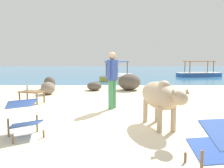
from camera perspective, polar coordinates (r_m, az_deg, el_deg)
The scene contains 14 objects.
sand_beach at distance 5.50m, azimuth -4.67°, elevation -8.96°, with size 18.00×14.00×0.04m, color beige.
water_surface at distance 27.33m, azimuth -0.77°, elevation 3.23°, with size 60.00×36.00×0.03m, color teal.
cow at distance 4.81m, azimuth 12.07°, elevation -2.97°, with size 0.81×1.80×1.00m.
low_bench_table at distance 7.80m, azimuth -19.28°, elevation -2.14°, with size 0.87×0.68×0.39m.
bottle at distance 7.79m, azimuth -20.28°, elevation -0.84°, with size 0.07×0.07×0.30m.
deck_chair_near at distance 4.60m, azimuth -21.14°, elevation -7.21°, with size 0.87×0.93×0.68m.
deck_chair_far at distance 3.18m, azimuth 25.59°, elevation -13.43°, with size 0.64×0.84×0.68m.
person_standing at distance 6.46m, azimuth 0.25°, elevation 2.06°, with size 0.32×0.46×1.62m.
shore_rock_large at distance 10.37m, azimuth -4.27°, elevation -0.53°, with size 0.67×0.60×0.39m, color brown.
shore_rock_medium at distance 9.55m, azimuth -15.55°, elevation -0.99°, with size 0.73×0.56×0.50m, color gray.
shore_rock_small at distance 10.49m, azimuth 4.56°, elevation 0.52°, with size 1.09×1.02×0.74m, color brown.
shore_rock_flat at distance 11.26m, azimuth -15.18°, elevation 0.30°, with size 0.75×0.53×0.58m, color brown.
boat_blue at distance 20.37m, azimuth 21.12°, elevation 2.58°, with size 3.83×1.91×1.29m.
boat_yellow at distance 16.26m, azimuth 1.53°, elevation 2.16°, with size 2.47×3.84×1.29m.
Camera 1 is at (0.46, -5.28, 1.47)m, focal length 36.48 mm.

